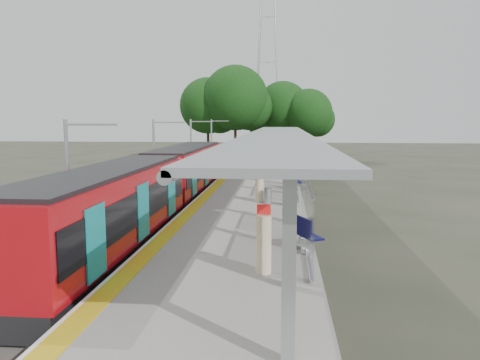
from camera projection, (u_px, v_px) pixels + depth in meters
name	position (u px, v px, depth m)	size (l,w,h in m)	color
ground	(199.00, 356.00, 10.75)	(200.00, 200.00, 0.00)	#474438
trackbed	(186.00, 200.00, 30.90)	(3.00, 70.00, 0.24)	#59544C
platform	(254.00, 195.00, 30.44)	(6.00, 50.00, 1.00)	gray
tactile_strip	(215.00, 187.00, 30.60)	(0.60, 50.00, 0.02)	gold
end_fence	(267.00, 152.00, 54.93)	(6.00, 0.10, 1.20)	#9EA0A5
train	(158.00, 185.00, 23.98)	(2.74, 27.60, 3.62)	black
canopy	(278.00, 141.00, 26.05)	(3.27, 38.00, 3.66)	#9EA0A5
pylon	(268.00, 40.00, 80.47)	(8.00, 4.00, 38.00)	#9EA0A5
tree_cluster	(253.00, 106.00, 60.77)	(19.77, 12.31, 12.15)	#382316
catenary_masts	(155.00, 159.00, 29.70)	(2.08, 48.16, 5.40)	#9EA0A5
bench_near	(303.00, 231.00, 15.96)	(1.16, 1.70, 1.12)	#100F4D
bench_mid	(294.00, 180.00, 29.67)	(1.14, 1.71, 1.13)	#100F4D
bench_far	(281.00, 161.00, 43.50)	(0.53, 1.60, 1.09)	#100F4D
info_pillar_near	(264.00, 243.00, 13.38)	(0.45, 0.45, 2.00)	beige
info_pillar_far	(260.00, 186.00, 24.94)	(0.44, 0.44, 1.95)	beige
litter_bin	(268.00, 196.00, 24.47)	(0.41, 0.41, 0.83)	#9EA0A5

